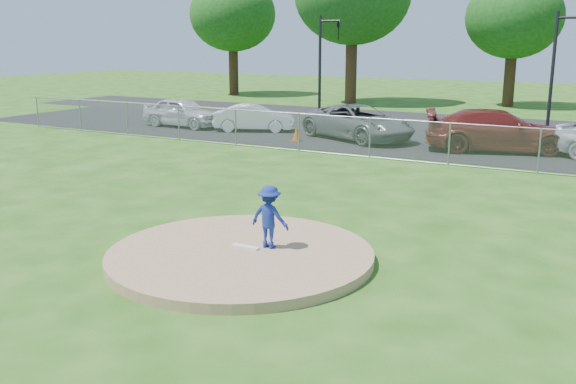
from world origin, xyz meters
name	(u,v)px	position (x,y,z in m)	size (l,w,h in m)	color
ground	(403,172)	(0.00, 10.00, 0.00)	(120.00, 120.00, 0.00)	#204D10
pitchers_mound	(241,255)	(0.00, 0.00, 0.10)	(5.40, 5.40, 0.20)	#9D7956
pitching_rubber	(246,247)	(0.00, 0.20, 0.22)	(0.60, 0.15, 0.04)	white
chain_link_fence	(422,142)	(0.00, 12.00, 0.75)	(40.00, 0.06, 1.50)	gray
parking_lot	(453,145)	(0.00, 16.50, 0.01)	(50.00, 8.00, 0.01)	black
street	(491,125)	(0.00, 24.00, 0.00)	(60.00, 7.00, 0.01)	black
tree_far_left	(232,3)	(-22.00, 33.00, 7.06)	(6.72, 6.72, 10.74)	#321F12
tree_center	(515,5)	(-1.00, 34.00, 6.47)	(6.16, 6.16, 9.84)	#331E12
traffic_signal_left	(324,58)	(-8.76, 22.00, 3.36)	(1.28, 0.20, 5.60)	black
pitcher	(270,217)	(0.41, 0.47, 0.85)	(0.84, 0.48, 1.30)	navy
traffic_cone	(296,133)	(-6.31, 14.25, 0.34)	(0.34, 0.34, 0.66)	#D6510B
parked_car_silver	(183,112)	(-13.57, 15.57, 0.74)	(1.74, 4.31, 1.47)	silver
parked_car_white	(254,118)	(-9.56, 15.97, 0.65)	(1.35, 3.88, 1.28)	white
parked_car_gray	(358,122)	(-4.13, 15.95, 0.77)	(2.53, 5.48, 1.52)	slate
parked_car_darkred	(498,131)	(1.93, 15.77, 0.83)	(2.30, 5.66, 1.64)	maroon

